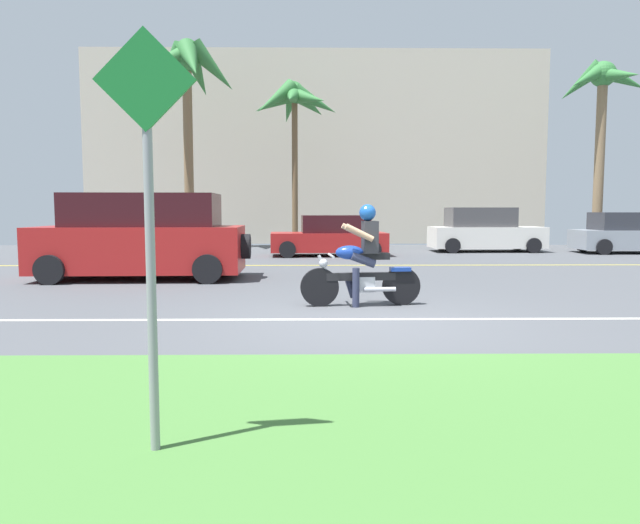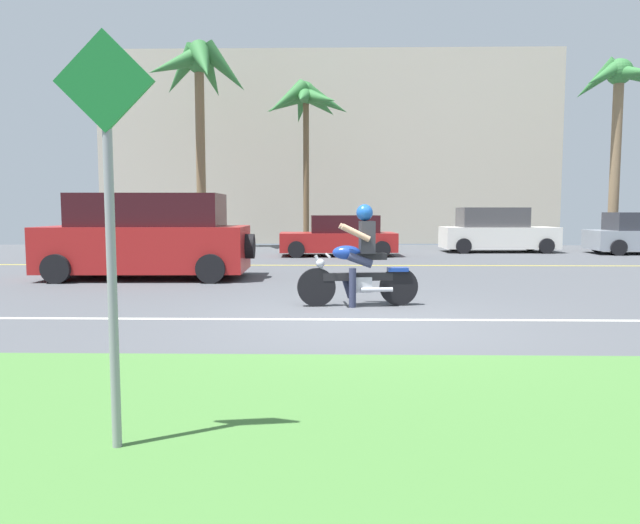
# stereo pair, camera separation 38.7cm
# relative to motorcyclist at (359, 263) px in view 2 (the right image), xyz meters

# --- Properties ---
(ground) EXTENTS (56.00, 30.00, 0.04)m
(ground) POSITION_rel_motorcyclist_xyz_m (-0.04, 1.71, -0.73)
(ground) COLOR #4C4F54
(grass_median) EXTENTS (56.00, 3.80, 0.06)m
(grass_median) POSITION_rel_motorcyclist_xyz_m (-0.04, -5.39, -0.68)
(grass_median) COLOR #477A38
(grass_median) RESTS_ON ground
(lane_line_near) EXTENTS (50.40, 0.12, 0.01)m
(lane_line_near) POSITION_rel_motorcyclist_xyz_m (-0.04, -1.23, -0.71)
(lane_line_near) COLOR silver
(lane_line_near) RESTS_ON ground
(lane_line_far) EXTENTS (50.40, 0.12, 0.01)m
(lane_line_far) POSITION_rel_motorcyclist_xyz_m (-0.04, 7.02, -0.71)
(lane_line_far) COLOR yellow
(lane_line_far) RESTS_ON ground
(motorcyclist) EXTENTS (2.01, 0.66, 1.68)m
(motorcyclist) POSITION_rel_motorcyclist_xyz_m (0.00, 0.00, 0.00)
(motorcyclist) COLOR black
(motorcyclist) RESTS_ON ground
(suv_nearby) EXTENTS (4.87, 2.24, 1.96)m
(suv_nearby) POSITION_rel_motorcyclist_xyz_m (-4.73, 3.80, 0.24)
(suv_nearby) COLOR #AD1E1E
(suv_nearby) RESTS_ON ground
(parked_car_0) EXTENTS (4.44, 2.05, 1.64)m
(parked_car_0) POSITION_rel_motorcyclist_xyz_m (-6.60, 9.71, 0.05)
(parked_car_0) COLOR #AD1E1E
(parked_car_0) RESTS_ON ground
(parked_car_1) EXTENTS (4.06, 2.01, 1.40)m
(parked_car_1) POSITION_rel_motorcyclist_xyz_m (-0.18, 10.52, -0.05)
(parked_car_1) COLOR #AD1E1E
(parked_car_1) RESTS_ON ground
(parked_car_2) EXTENTS (4.24, 1.89, 1.68)m
(parked_car_2) POSITION_rel_motorcyclist_xyz_m (5.75, 12.44, 0.07)
(parked_car_2) COLOR white
(parked_car_2) RESTS_ON ground
(palm_tree_0) EXTENTS (3.78, 3.73, 6.89)m
(palm_tree_0) POSITION_rel_motorcyclist_xyz_m (-1.51, 14.56, 5.16)
(palm_tree_0) COLOR brown
(palm_tree_0) RESTS_ON ground
(palm_tree_1) EXTENTS (3.65, 3.65, 7.57)m
(palm_tree_1) POSITION_rel_motorcyclist_xyz_m (10.75, 13.83, 5.53)
(palm_tree_1) COLOR #846B4C
(palm_tree_1) RESTS_ON ground
(palm_tree_2) EXTENTS (4.21, 4.38, 8.42)m
(palm_tree_2) POSITION_rel_motorcyclist_xyz_m (-5.84, 14.35, 6.23)
(palm_tree_2) COLOR brown
(palm_tree_2) RESTS_ON ground
(street_sign) EXTENTS (0.62, 0.06, 2.68)m
(street_sign) POSITION_rel_motorcyclist_xyz_m (-1.83, -5.92, 0.92)
(street_sign) COLOR gray
(street_sign) RESTS_ON ground
(building_far) EXTENTS (21.63, 4.00, 8.99)m
(building_far) POSITION_rel_motorcyclist_xyz_m (-0.63, 19.71, 3.79)
(building_far) COLOR beige
(building_far) RESTS_ON ground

